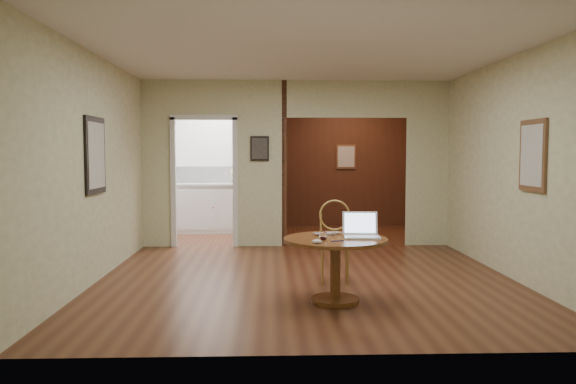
{
  "coord_description": "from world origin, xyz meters",
  "views": [
    {
      "loc": [
        -0.45,
        -6.64,
        1.53
      ],
      "look_at": [
        -0.23,
        -0.2,
        1.08
      ],
      "focal_mm": 35.0,
      "sensor_mm": 36.0,
      "label": 1
    }
  ],
  "objects_px": {
    "chair": "(335,236)",
    "closed_laptop": "(329,234)",
    "dining_table": "(335,255)",
    "open_laptop": "(361,231)"
  },
  "relations": [
    {
      "from": "open_laptop",
      "to": "closed_laptop",
      "type": "xyz_separation_m",
      "value": [
        -0.32,
        0.14,
        -0.05
      ]
    },
    {
      "from": "dining_table",
      "to": "closed_laptop",
      "type": "height_order",
      "value": "closed_laptop"
    },
    {
      "from": "chair",
      "to": "closed_laptop",
      "type": "relative_size",
      "value": 3.22
    },
    {
      "from": "chair",
      "to": "open_laptop",
      "type": "bearing_deg",
      "value": -74.16
    },
    {
      "from": "closed_laptop",
      "to": "chair",
      "type": "bearing_deg",
      "value": 57.65
    },
    {
      "from": "dining_table",
      "to": "chair",
      "type": "relative_size",
      "value": 1.09
    },
    {
      "from": "dining_table",
      "to": "open_laptop",
      "type": "xyz_separation_m",
      "value": [
        0.27,
        0.06,
        0.24
      ]
    },
    {
      "from": "dining_table",
      "to": "closed_laptop",
      "type": "xyz_separation_m",
      "value": [
        -0.05,
        0.2,
        0.18
      ]
    },
    {
      "from": "open_laptop",
      "to": "chair",
      "type": "bearing_deg",
      "value": 105.12
    },
    {
      "from": "dining_table",
      "to": "closed_laptop",
      "type": "distance_m",
      "value": 0.27
    }
  ]
}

